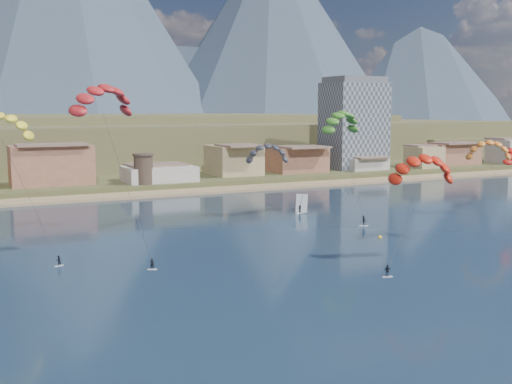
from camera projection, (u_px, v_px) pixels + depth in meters
ground at (382, 315)px, 68.60m from camera, size 2400.00×2400.00×0.00m
beach at (134, 195)px, 163.06m from camera, size 2200.00×12.00×0.90m
land at (6, 134)px, 567.79m from camera, size 2200.00×900.00×4.00m
foothills at (110, 139)px, 284.33m from camera, size 940.00×210.00×18.00m
apartment_tower at (354, 123)px, 217.17m from camera, size 20.00×16.00×32.00m
watchtower at (143, 169)px, 171.55m from camera, size 5.82×5.82×8.60m
kitesurfer_red at (102, 95)px, 92.04m from camera, size 11.89×15.05×27.95m
kitesurfer_yellow at (1, 123)px, 95.98m from camera, size 12.13×16.42×24.75m
kitesurfer_orange at (422, 164)px, 93.24m from camera, size 17.69×10.77×19.22m
kitesurfer_green at (341, 119)px, 132.94m from camera, size 11.90×19.24×25.11m
distant_kite_dark at (267, 150)px, 130.04m from camera, size 10.04×6.96×17.45m
distant_kite_orange at (489, 147)px, 134.22m from camera, size 10.23×8.85×17.97m
distant_kite_red at (510, 153)px, 143.41m from camera, size 8.77×7.80×15.74m
windsurfer at (301, 207)px, 135.94m from camera, size 2.46×2.70×4.23m
buoy at (380, 237)px, 109.94m from camera, size 0.68×0.68×0.68m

